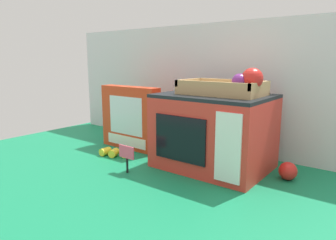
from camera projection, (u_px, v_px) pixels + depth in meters
The scene contains 8 objects.
ground_plane at pixel (167, 159), 1.24m from camera, with size 1.70×1.70×0.00m, color #147A4C.
display_back_panel at pixel (203, 86), 1.40m from camera, with size 1.61×0.03×0.56m, color silver.
toy_microwave at pixel (214, 131), 1.13m from camera, with size 0.39×0.30×0.28m.
food_groups_crate at pixel (227, 87), 1.07m from camera, with size 0.30×0.17×0.10m.
cookie_set_box at pixel (130, 118), 1.37m from camera, with size 0.31×0.06×0.28m.
price_sign at pixel (127, 155), 1.08m from camera, with size 0.07×0.01×0.10m.
loose_toy_banana at pixel (115, 152), 1.28m from camera, with size 0.12×0.08×0.03m.
loose_toy_apple at pixel (288, 171), 1.02m from camera, with size 0.06×0.06×0.06m, color red.
Camera 1 is at (0.73, -0.94, 0.40)m, focal length 32.53 mm.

